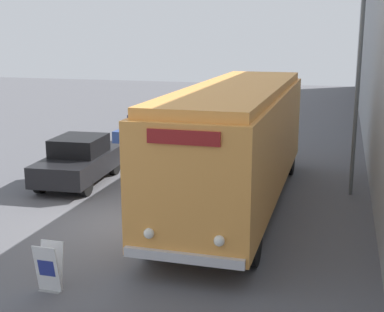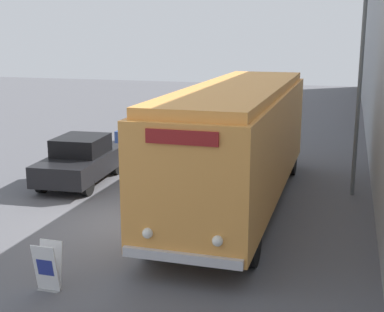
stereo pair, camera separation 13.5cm
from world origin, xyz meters
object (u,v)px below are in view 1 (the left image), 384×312
(vintage_bus, at_px, (237,139))
(parked_car_near, at_px, (79,160))
(sign_board, at_px, (49,268))
(parked_car_far, at_px, (189,110))
(streetlamp, at_px, (361,36))
(parked_car_distant, at_px, (215,97))
(parked_car_mid, at_px, (150,128))

(vintage_bus, relative_size, parked_car_near, 2.64)
(sign_board, xyz_separation_m, parked_car_far, (-2.74, 19.45, 0.32))
(streetlamp, bearing_deg, parked_car_near, -172.43)
(vintage_bus, xyz_separation_m, sign_board, (-2.52, -6.29, -1.53))
(sign_board, xyz_separation_m, parked_car_near, (-3.07, 7.20, 0.31))
(parked_car_far, bearing_deg, parked_car_distant, 93.77)
(parked_car_distant, bearing_deg, vintage_bus, -69.60)
(parked_car_near, height_order, parked_car_far, parked_car_near)
(streetlamp, relative_size, parked_car_distant, 1.79)
(parked_car_mid, distance_m, parked_car_distant, 11.57)
(parked_car_far, bearing_deg, sign_board, -78.38)
(vintage_bus, bearing_deg, streetlamp, 32.48)
(streetlamp, xyz_separation_m, parked_car_near, (-8.86, -1.18, -4.12))
(parked_car_near, relative_size, parked_car_far, 0.93)
(vintage_bus, relative_size, streetlamp, 1.41)
(parked_car_near, bearing_deg, parked_car_mid, 85.80)
(sign_board, bearing_deg, parked_car_near, 113.12)
(parked_car_mid, distance_m, parked_car_far, 5.36)
(vintage_bus, distance_m, parked_car_distant, 20.12)
(streetlamp, distance_m, parked_car_mid, 11.36)
(streetlamp, height_order, parked_car_distant, streetlamp)
(streetlamp, distance_m, parked_car_distant, 19.72)
(streetlamp, xyz_separation_m, parked_car_distant, (-8.54, 17.29, -4.12))
(streetlamp, distance_m, parked_car_far, 14.57)
(sign_board, xyz_separation_m, parked_car_mid, (-3.08, 14.10, 0.23))
(streetlamp, height_order, parked_car_mid, streetlamp)
(parked_car_near, xyz_separation_m, parked_car_far, (0.33, 12.25, 0.01))
(streetlamp, bearing_deg, parked_car_far, 127.58)
(sign_board, distance_m, parked_car_distant, 25.82)
(parked_car_near, xyz_separation_m, parked_car_distant, (0.32, 18.47, 0.00))
(sign_board, height_order, parked_car_far, parked_car_far)
(streetlamp, distance_m, parked_car_near, 9.84)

